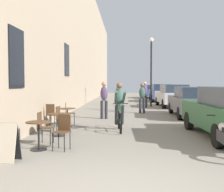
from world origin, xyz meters
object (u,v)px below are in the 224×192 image
object	(u,v)px
cafe_table_mid	(59,120)
parked_car_third	(173,95)
cyclist_on_bicycle	(119,108)
parked_car_fifth	(152,91)
sandwich_board_sign	(6,142)
pedestrian_far	(118,95)
pedestrian_mid	(142,96)
cafe_chair_near_toward_street	(63,129)
parked_car_fourth	(161,92)
pedestrian_furthest	(145,93)
street_lamp	(151,63)
cafe_chair_far_toward_wall	(68,112)
cafe_chair_near_toward_wall	(43,126)
parked_car_second	(192,101)
cafe_chair_mid_toward_street	(61,117)
cafe_chair_far_toward_street	(51,114)
cafe_table_near	(39,129)
cafe_table_far	(67,113)
pedestrian_near	(104,98)

from	to	relation	value
cafe_table_mid	parked_car_third	size ratio (longest dim) A/B	0.16
cyclist_on_bicycle	parked_car_fifth	size ratio (longest dim) A/B	0.42
sandwich_board_sign	parked_car_fifth	distance (m)	26.02
pedestrian_far	pedestrian_mid	bearing A→B (deg)	-47.40
cafe_chair_near_toward_street	cyclist_on_bicycle	xyz separation A→B (m)	(1.40, 2.96, 0.29)
parked_car_fourth	parked_car_fifth	bearing A→B (deg)	91.95
pedestrian_mid	pedestrian_furthest	xyz separation A→B (m)	(0.43, 3.51, 0.05)
sandwich_board_sign	parked_car_fifth	xyz separation A→B (m)	(5.76, 25.37, 0.34)
street_lamp	parked_car_fifth	bearing A→B (deg)	83.62
pedestrian_mid	street_lamp	size ratio (longest dim) A/B	0.34
cafe_chair_far_toward_wall	pedestrian_furthest	distance (m)	8.80
cafe_chair_near_toward_wall	parked_car_third	xyz separation A→B (m)	(5.66, 12.26, 0.30)
pedestrian_furthest	parked_car_third	distance (m)	2.08
parked_car_second	cafe_chair_near_toward_street	bearing A→B (deg)	-124.81
cafe_table_mid	parked_car_second	world-z (taller)	parked_car_second
cafe_chair_mid_toward_street	parked_car_fourth	world-z (taller)	parked_car_fourth
sandwich_board_sign	cafe_chair_far_toward_street	bearing A→B (deg)	92.71
cafe_chair_near_toward_wall	street_lamp	distance (m)	13.48
cafe_table_near	cafe_chair_mid_toward_street	xyz separation A→B (m)	(-0.01, 2.55, -0.00)
street_lamp	parked_car_third	bearing A→B (deg)	-11.14
cafe_chair_far_toward_wall	cafe_table_near	bearing A→B (deg)	-88.60
cyclist_on_bicycle	parked_car_fourth	xyz separation A→B (m)	(3.55, 15.68, 0.01)
cafe_chair_mid_toward_street	parked_car_fifth	size ratio (longest dim) A/B	0.21
cafe_table_far	sandwich_board_sign	world-z (taller)	sandwich_board_sign
cafe_chair_far_toward_wall	parked_car_fourth	xyz separation A→B (m)	(5.64, 14.36, 0.30)
cyclist_on_bicycle	pedestrian_furthest	distance (m)	9.43
cafe_chair_far_toward_wall	cafe_chair_mid_toward_street	bearing A→B (deg)	-86.86
cafe_chair_near_toward_street	parked_car_second	world-z (taller)	parked_car_second
pedestrian_near	parked_car_fifth	xyz separation A→B (m)	(4.13, 18.13, -0.23)
sandwich_board_sign	pedestrian_far	world-z (taller)	pedestrian_far
cafe_chair_near_toward_street	parked_car_fourth	distance (m)	19.29
cafe_table_far	cafe_chair_far_toward_street	distance (m)	0.61
pedestrian_near	cafe_chair_far_toward_wall	bearing A→B (deg)	-125.24
parked_car_second	parked_car_fifth	bearing A→B (deg)	90.59
cafe_table_mid	cyclist_on_bicycle	size ratio (longest dim) A/B	0.41
cafe_chair_far_toward_street	cafe_table_mid	bearing A→B (deg)	-68.78
cafe_chair_near_toward_street	street_lamp	xyz separation A→B (m)	(3.51, 13.15, 2.59)
cafe_table_far	parked_car_fourth	distance (m)	15.97
cafe_chair_near_toward_street	parked_car_second	xyz separation A→B (m)	(4.93, 7.09, 0.26)
cafe_chair_near_toward_street	cafe_chair_near_toward_wall	size ratio (longest dim) A/B	1.00
parked_car_second	parked_car_fourth	xyz separation A→B (m)	(0.02, 11.55, 0.05)
cafe_table_mid	cafe_chair_far_toward_wall	xyz separation A→B (m)	(-0.17, 2.48, -0.00)
cafe_chair_far_toward_street	pedestrian_far	world-z (taller)	pedestrian_far
cafe_chair_mid_toward_street	pedestrian_far	bearing A→B (deg)	76.76
pedestrian_mid	parked_car_fifth	size ratio (longest dim) A/B	0.41
cafe_chair_far_toward_wall	parked_car_second	xyz separation A→B (m)	(5.63, 2.81, 0.26)
cafe_chair_far_toward_street	parked_car_second	bearing A→B (deg)	29.51
cyclist_on_bicycle	parked_car_third	size ratio (longest dim) A/B	0.39
cafe_table_near	cafe_chair_far_toward_wall	world-z (taller)	cafe_chair_far_toward_wall
cafe_table_near	cafe_chair_near_toward_wall	bearing A→B (deg)	96.44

